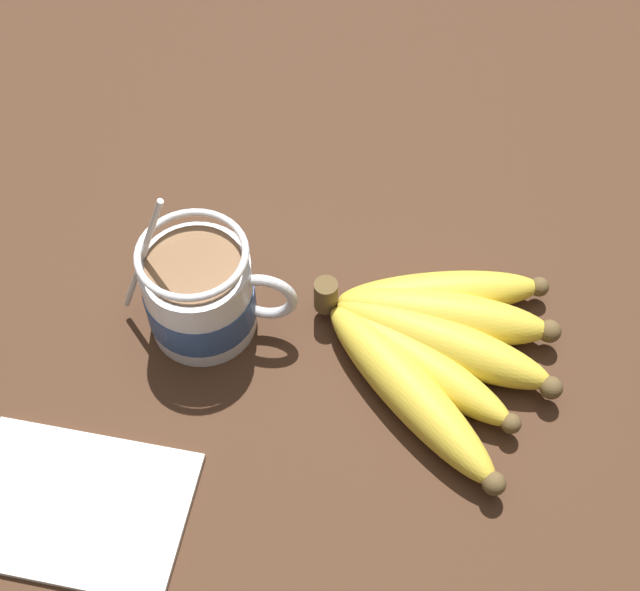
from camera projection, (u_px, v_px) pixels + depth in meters
The scene contains 4 objects.
table at pixel (290, 379), 74.24cm from camera, with size 109.70×109.70×3.06cm.
coffee_mug at pixel (201, 294), 72.17cm from camera, with size 14.88×9.05×15.55cm.
banana_bunch at pixel (432, 342), 72.17cm from camera, with size 20.51×21.66×4.40cm.
napkin at pixel (77, 507), 65.99cm from camera, with size 17.23×12.56×0.60cm.
Camera 1 is at (7.36, -35.88, 66.53)cm, focal length 50.00 mm.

